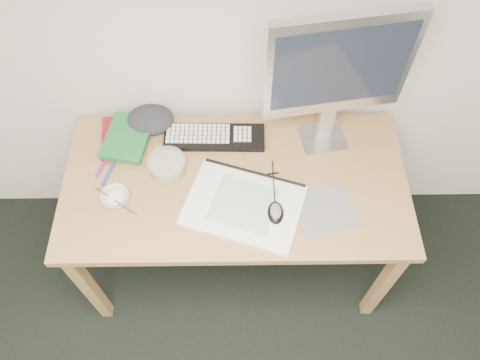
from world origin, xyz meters
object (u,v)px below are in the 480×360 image
object	(u,v)px
sketchpad	(244,205)
monitor	(338,70)
rice_bowl	(115,198)
keyboard	(214,137)
desk	(235,191)

from	to	relation	value
sketchpad	monitor	size ratio (longest dim) A/B	0.70
rice_bowl	monitor	bearing A→B (deg)	19.46
keyboard	sketchpad	bearing A→B (deg)	-68.73
sketchpad	desk	bearing A→B (deg)	124.23
sketchpad	keyboard	world-z (taller)	keyboard
desk	monitor	distance (m)	0.65
rice_bowl	keyboard	bearing A→B (deg)	37.85
monitor	rice_bowl	xyz separation A→B (m)	(-0.85, -0.30, -0.38)
desk	rice_bowl	distance (m)	0.49
sketchpad	monitor	xyz separation A→B (m)	(0.34, 0.33, 0.39)
desk	rice_bowl	world-z (taller)	rice_bowl
monitor	rice_bowl	world-z (taller)	monitor
desk	sketchpad	world-z (taller)	sketchpad
keyboard	desk	bearing A→B (deg)	-66.52
sketchpad	rice_bowl	size ratio (longest dim) A/B	3.94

